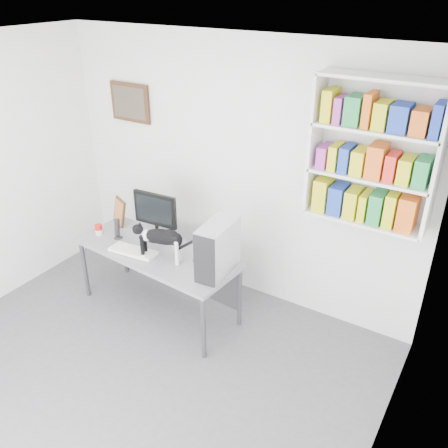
% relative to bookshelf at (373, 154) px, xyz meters
% --- Properties ---
extents(room, '(4.01, 4.01, 2.70)m').
position_rel_bookshelf_xyz_m(room, '(-1.40, -1.85, -0.50)').
color(room, '#58585D').
rests_on(room, ground).
extents(bookshelf, '(1.03, 0.28, 1.24)m').
position_rel_bookshelf_xyz_m(bookshelf, '(0.00, 0.00, 0.00)').
color(bookshelf, silver).
rests_on(bookshelf, room).
extents(wall_art, '(0.52, 0.04, 0.42)m').
position_rel_bookshelf_xyz_m(wall_art, '(-2.70, 0.12, 0.05)').
color(wall_art, '#4F2C19').
rests_on(wall_art, room).
extents(desk, '(1.76, 0.79, 0.72)m').
position_rel_bookshelf_xyz_m(desk, '(-1.78, -0.68, -1.49)').
color(desk, gray).
rests_on(desk, room).
extents(monitor, '(0.50, 0.27, 0.51)m').
position_rel_bookshelf_xyz_m(monitor, '(-1.94, -0.47, -0.88)').
color(monitor, black).
rests_on(monitor, desk).
extents(keyboard, '(0.50, 0.24, 0.04)m').
position_rel_bookshelf_xyz_m(keyboard, '(-1.95, -0.83, -1.12)').
color(keyboard, white).
rests_on(keyboard, desk).
extents(pc_tower, '(0.26, 0.51, 0.49)m').
position_rel_bookshelf_xyz_m(pc_tower, '(-1.07, -0.67, -0.89)').
color(pc_tower, silver).
rests_on(pc_tower, desk).
extents(speaker, '(0.11, 0.11, 0.22)m').
position_rel_bookshelf_xyz_m(speaker, '(-2.28, -0.69, -1.02)').
color(speaker, black).
rests_on(speaker, desk).
extents(leaning_print, '(0.26, 0.19, 0.30)m').
position_rel_bookshelf_xyz_m(leaning_print, '(-2.49, -0.43, -0.99)').
color(leaning_print, '#4F2C19').
rests_on(leaning_print, desk).
extents(soup_can, '(0.09, 0.09, 0.11)m').
position_rel_bookshelf_xyz_m(soup_can, '(-2.51, -0.73, -1.08)').
color(soup_can, red).
rests_on(soup_can, desk).
extents(cat, '(0.59, 0.30, 0.35)m').
position_rel_bookshelf_xyz_m(cat, '(-1.62, -0.79, -0.96)').
color(cat, black).
rests_on(cat, desk).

